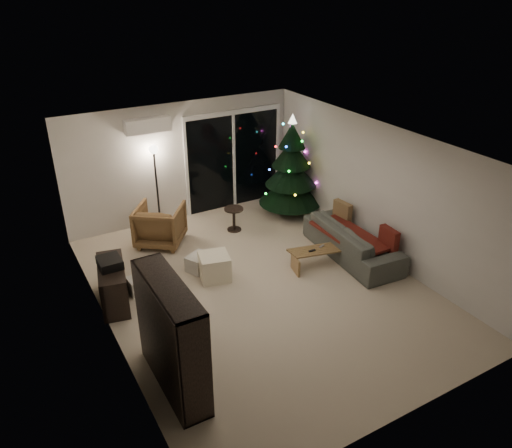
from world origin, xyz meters
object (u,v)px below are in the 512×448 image
at_px(coffee_table, 318,257).
at_px(christmas_tree, 291,166).
at_px(armchair, 160,225).
at_px(media_cabinet, 113,285).
at_px(sofa, 353,240).
at_px(bookshelf, 157,341).

relative_size(coffee_table, christmas_tree, 0.48).
distance_m(armchair, christmas_tree, 3.06).
xyz_separation_m(media_cabinet, sofa, (4.30, -0.72, -0.02)).
bearing_deg(christmas_tree, bookshelf, -140.14).
bearing_deg(armchair, coffee_table, 171.74).
height_order(armchair, sofa, armchair).
relative_size(armchair, christmas_tree, 0.40).
bearing_deg(sofa, bookshelf, 112.99).
height_order(bookshelf, christmas_tree, christmas_tree).
xyz_separation_m(bookshelf, christmas_tree, (4.32, 3.61, 0.34)).
distance_m(media_cabinet, christmas_tree, 4.62).
relative_size(bookshelf, media_cabinet, 1.41).
bearing_deg(bookshelf, sofa, 22.54).
distance_m(media_cabinet, coffee_table, 3.61).
height_order(sofa, coffee_table, sofa).
xyz_separation_m(armchair, coffee_table, (2.20, -2.22, -0.23)).
xyz_separation_m(armchair, sofa, (2.95, -2.24, -0.08)).
bearing_deg(bookshelf, armchair, 73.95).
distance_m(bookshelf, coffee_table, 3.88).
xyz_separation_m(armchair, christmas_tree, (2.98, -0.07, 0.71)).
distance_m(armchair, coffee_table, 3.13).
bearing_deg(coffee_table, christmas_tree, 83.03).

